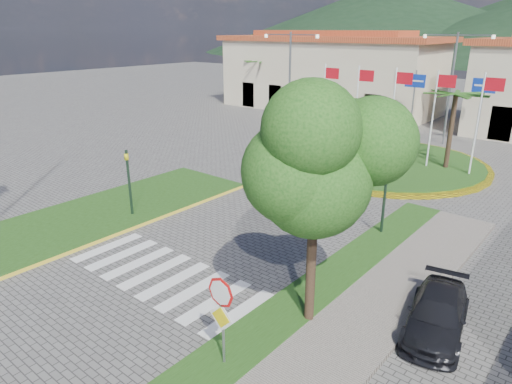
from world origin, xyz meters
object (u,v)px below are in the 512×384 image
Objects in this scene: stop_sign at (222,309)px; car_dark_a at (378,118)px; white_van at (372,118)px; roundabout_island at (384,162)px; car_side_right at (437,314)px; deciduous_tree at (316,153)px.

car_dark_a is at bearing 108.96° from stop_sign.
roundabout_island is at bearing -170.93° from white_van.
car_side_right is (14.50, -26.59, -0.11)m from car_dark_a.
stop_sign is at bearing -154.48° from car_dark_a.
roundabout_island is 3.36× the size of car_side_right.
car_dark_a is (-5.97, 11.59, 0.49)m from roundabout_island.
white_van is at bearing 119.84° from roundabout_island.
car_side_right is (8.53, -15.00, 0.38)m from roundabout_island.
car_dark_a is at bearing 111.86° from deciduous_tree.
stop_sign is 0.62× the size of white_van.
roundabout_island is 4.79× the size of stop_sign.
car_side_right is (3.63, 5.04, -1.24)m from stop_sign.
roundabout_island is 13.22m from white_van.
deciduous_tree is 31.13m from car_dark_a.
stop_sign is 33.46m from car_dark_a.
car_side_right is at bearing 54.22° from stop_sign.
deciduous_tree reaches higher than car_side_right.
roundabout_island reaches higher than white_van.
car_dark_a reaches higher than white_van.
car_dark_a is 1.02× the size of car_side_right.
car_side_right is at bearing -60.39° from roundabout_island.
car_dark_a reaches higher than car_side_right.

